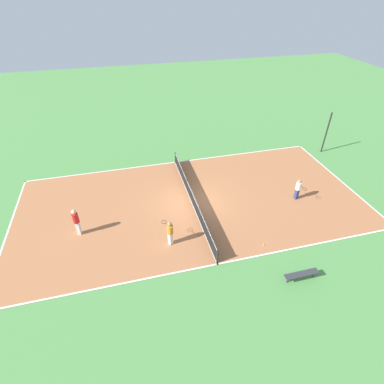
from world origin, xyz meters
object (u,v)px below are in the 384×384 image
(player_center_orange, at_px, (170,232))
(tennis_ball_left_sideline, at_px, (218,257))
(player_coach_red, at_px, (76,220))
(tennis_ball_midcourt, at_px, (264,245))
(player_near_white, at_px, (298,188))
(fence_post_back_left, at_px, (326,133))
(tennis_net, at_px, (192,197))
(bench, at_px, (302,274))
(tennis_ball_near_net, at_px, (220,185))

(player_center_orange, relative_size, tennis_ball_left_sideline, 24.05)
(player_coach_red, xyz_separation_m, tennis_ball_midcourt, (3.65, 10.40, -1.03))
(player_near_white, relative_size, fence_post_back_left, 0.44)
(player_near_white, bearing_deg, tennis_net, -106.95)
(tennis_net, relative_size, tennis_ball_left_sideline, 163.87)
(player_near_white, height_order, player_coach_red, player_coach_red)
(bench, height_order, tennis_ball_midcourt, bench)
(tennis_ball_midcourt, distance_m, fence_post_back_left, 13.65)
(bench, xyz_separation_m, fence_post_back_left, (-11.89, 9.13, 1.41))
(tennis_ball_left_sideline, distance_m, fence_post_back_left, 15.96)
(player_near_white, distance_m, tennis_ball_near_net, 5.47)
(player_center_orange, height_order, player_coach_red, player_coach_red)
(player_near_white, height_order, fence_post_back_left, fence_post_back_left)
(tennis_ball_near_net, bearing_deg, tennis_ball_midcourt, 4.68)
(player_near_white, height_order, tennis_ball_left_sideline, player_near_white)
(player_near_white, bearing_deg, tennis_ball_left_sideline, -67.52)
(player_near_white, distance_m, tennis_ball_left_sideline, 7.97)
(bench, height_order, player_near_white, player_near_white)
(tennis_net, xyz_separation_m, tennis_ball_midcourt, (4.95, 3.04, -0.45))
(player_coach_red, distance_m, tennis_ball_midcourt, 11.07)
(player_center_orange, distance_m, fence_post_back_left, 17.01)
(tennis_net, distance_m, player_center_orange, 4.11)
(tennis_net, distance_m, fence_post_back_left, 13.70)
(tennis_net, relative_size, player_coach_red, 6.04)
(tennis_ball_near_net, distance_m, tennis_ball_midcourt, 6.37)
(tennis_net, bearing_deg, player_coach_red, -79.98)
(tennis_net, height_order, player_coach_red, player_coach_red)
(player_near_white, relative_size, tennis_ball_near_net, 23.21)
(player_near_white, xyz_separation_m, tennis_ball_midcourt, (3.57, -4.11, -0.87))
(tennis_net, bearing_deg, fence_post_back_left, 108.27)
(player_center_orange, height_order, player_near_white, player_center_orange)
(tennis_net, height_order, player_center_orange, player_center_orange)
(player_center_orange, relative_size, player_near_white, 1.04)
(bench, height_order, player_coach_red, player_coach_red)
(player_coach_red, bearing_deg, tennis_ball_near_net, 118.83)
(tennis_ball_left_sideline, bearing_deg, player_center_orange, -125.71)
(player_center_orange, bearing_deg, tennis_ball_near_net, -67.21)
(player_center_orange, height_order, tennis_ball_midcourt, player_center_orange)
(player_center_orange, bearing_deg, tennis_net, -55.31)
(tennis_ball_midcourt, bearing_deg, tennis_ball_left_sideline, -85.83)
(tennis_net, bearing_deg, tennis_ball_left_sideline, 2.11)
(tennis_ball_midcourt, bearing_deg, fence_post_back_left, 132.97)
(tennis_net, xyz_separation_m, bench, (7.62, 3.82, -0.11))
(player_coach_red, bearing_deg, tennis_ball_midcourt, 84.21)
(tennis_ball_near_net, bearing_deg, player_near_white, 59.02)
(tennis_ball_near_net, bearing_deg, bench, 8.22)
(tennis_ball_midcourt, bearing_deg, tennis_ball_near_net, -175.32)
(tennis_ball_left_sideline, relative_size, tennis_ball_midcourt, 1.00)
(tennis_net, xyz_separation_m, tennis_ball_left_sideline, (5.16, 0.19, -0.45))
(tennis_ball_near_net, height_order, tennis_ball_midcourt, same)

